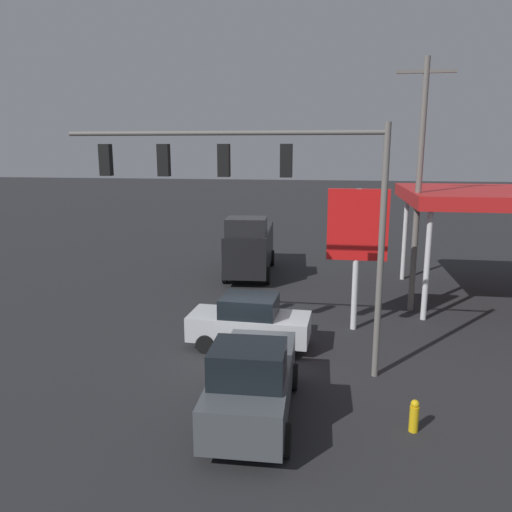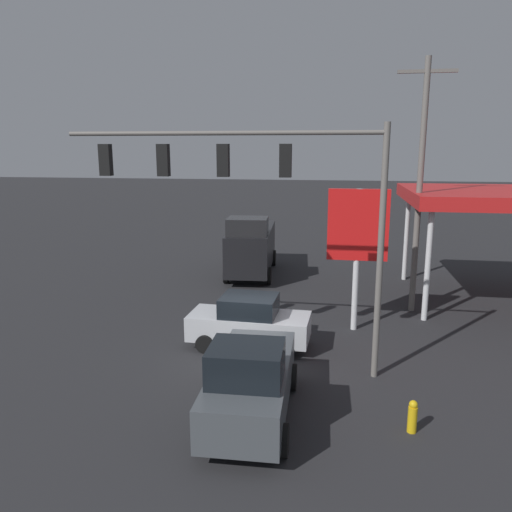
# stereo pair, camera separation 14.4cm
# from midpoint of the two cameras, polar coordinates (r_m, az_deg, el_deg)

# --- Properties ---
(ground_plane) EXTENTS (200.00, 200.00, 0.00)m
(ground_plane) POSITION_cam_midpoint_polar(r_m,az_deg,el_deg) (17.76, -1.24, -11.65)
(ground_plane) COLOR #262628
(traffic_signal_assembly) EXTENTS (10.01, 0.43, 7.94)m
(traffic_signal_assembly) POSITION_cam_midpoint_polar(r_m,az_deg,el_deg) (15.56, -0.34, 8.23)
(traffic_signal_assembly) COLOR slate
(traffic_signal_assembly) RESTS_ON ground
(utility_pole) EXTENTS (2.40, 0.26, 10.87)m
(utility_pole) POSITION_cam_midpoint_polar(r_m,az_deg,el_deg) (22.74, 17.94, 7.97)
(utility_pole) COLOR slate
(utility_pole) RESTS_ON ground
(gas_station_canopy) EXTENTS (8.52, 8.05, 5.31)m
(gas_station_canopy) POSITION_cam_midpoint_polar(r_m,az_deg,el_deg) (25.83, 25.94, 6.01)
(gas_station_canopy) COLOR red
(gas_station_canopy) RESTS_ON ground
(price_sign) EXTENTS (2.35, 0.27, 5.67)m
(price_sign) POSITION_cam_midpoint_polar(r_m,az_deg,el_deg) (19.83, 11.31, 2.84)
(price_sign) COLOR silver
(price_sign) RESTS_ON ground
(delivery_truck) EXTENTS (2.91, 6.94, 3.58)m
(delivery_truck) POSITION_cam_midpoint_polar(r_m,az_deg,el_deg) (28.64, -0.85, 1.17)
(delivery_truck) COLOR black
(delivery_truck) RESTS_ON ground
(sedan_waiting) EXTENTS (4.47, 2.21, 1.93)m
(sedan_waiting) POSITION_cam_midpoint_polar(r_m,az_deg,el_deg) (18.45, -0.99, -7.53)
(sedan_waiting) COLOR silver
(sedan_waiting) RESTS_ON ground
(pickup_parked) EXTENTS (2.36, 5.25, 2.40)m
(pickup_parked) POSITION_cam_midpoint_polar(r_m,az_deg,el_deg) (13.71, -0.73, -14.09)
(pickup_parked) COLOR #474C51
(pickup_parked) RESTS_ON ground
(fire_hydrant) EXTENTS (0.24, 0.24, 0.88)m
(fire_hydrant) POSITION_cam_midpoint_polar(r_m,az_deg,el_deg) (14.08, 17.33, -17.03)
(fire_hydrant) COLOR gold
(fire_hydrant) RESTS_ON ground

